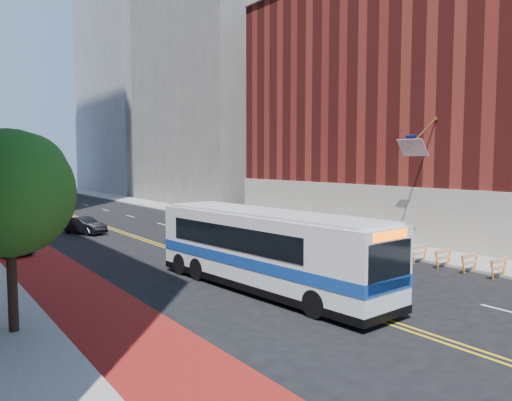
{
  "coord_description": "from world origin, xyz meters",
  "views": [
    {
      "loc": [
        -13.92,
        -11.89,
        5.8
      ],
      "look_at": [
        -0.09,
        8.0,
        3.86
      ],
      "focal_mm": 35.0,
      "sensor_mm": 36.0,
      "label": 1
    }
  ],
  "objects": [
    {
      "name": "ground",
      "position": [
        0.0,
        0.0,
        0.0
      ],
      "size": [
        160.0,
        160.0,
        0.0
      ],
      "primitive_type": "plane",
      "color": "black",
      "rests_on": "ground"
    },
    {
      "name": "center_line_inner",
      "position": [
        -0.18,
        30.0,
        0.0
      ],
      "size": [
        0.14,
        140.0,
        0.01
      ],
      "primitive_type": "cube",
      "color": "gold",
      "rests_on": "ground"
    },
    {
      "name": "construction_barriers",
      "position": [
        9.6,
        3.42,
        0.68
      ],
      "size": [
        1.42,
        10.91,
        1.0
      ],
      "color": "orange",
      "rests_on": "ground"
    },
    {
      "name": "sidewalk_right",
      "position": [
        12.0,
        30.0,
        0.07
      ],
      "size": [
        4.0,
        140.0,
        0.15
      ],
      "primitive_type": "cube",
      "color": "gray",
      "rests_on": "ground"
    },
    {
      "name": "transit_bus",
      "position": [
        -1.01,
        6.0,
        1.86
      ],
      "size": [
        4.04,
        13.16,
        3.56
      ],
      "rotation": [
        0.0,
        0.0,
        0.09
      ],
      "color": "silver",
      "rests_on": "ground"
    },
    {
      "name": "midrise_right_far",
      "position": [
        24.0,
        78.0,
        27.5
      ],
      "size": [
        20.0,
        28.0,
        55.0
      ],
      "primitive_type": "cube",
      "color": "gray",
      "rests_on": "ground"
    },
    {
      "name": "center_line_outer",
      "position": [
        0.18,
        30.0,
        0.0
      ],
      "size": [
        0.14,
        140.0,
        0.01
      ],
      "primitive_type": "cube",
      "color": "gold",
      "rests_on": "ground"
    },
    {
      "name": "street_tree",
      "position": [
        -11.24,
        6.04,
        4.91
      ],
      "size": [
        4.2,
        4.2,
        6.7
      ],
      "color": "black",
      "rests_on": "sidewalk_left"
    },
    {
      "name": "lane_dashes",
      "position": [
        4.8,
        38.0,
        0.01
      ],
      "size": [
        0.14,
        98.2,
        0.01
      ],
      "color": "silver",
      "rests_on": "ground"
    },
    {
      "name": "bus_lane_paint",
      "position": [
        -8.1,
        30.0,
        0.0
      ],
      "size": [
        3.6,
        140.0,
        0.01
      ],
      "primitive_type": "cube",
      "color": "maroon",
      "rests_on": "ground"
    },
    {
      "name": "midrise_right_near",
      "position": [
        23.0,
        48.0,
        20.0
      ],
      "size": [
        18.0,
        26.0,
        40.0
      ],
      "primitive_type": "cube",
      "color": "slate",
      "rests_on": "ground"
    },
    {
      "name": "brick_building",
      "position": [
        21.93,
        12.0,
        10.96
      ],
      "size": [
        18.73,
        36.0,
        22.0
      ],
      "color": "maroon",
      "rests_on": "ground"
    },
    {
      "name": "car_a",
      "position": [
        -9.3,
        22.17,
        0.77
      ],
      "size": [
        3.26,
        4.87,
        1.54
      ],
      "primitive_type": "imported",
      "rotation": [
        0.0,
        0.0,
        0.35
      ],
      "color": "black",
      "rests_on": "ground"
    },
    {
      "name": "car_b",
      "position": [
        -2.74,
        28.08,
        0.67
      ],
      "size": [
        2.82,
        4.27,
        1.33
      ],
      "primitive_type": "imported",
      "rotation": [
        0.0,
        0.0,
        0.38
      ],
      "color": "black",
      "rests_on": "ground"
    }
  ]
}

